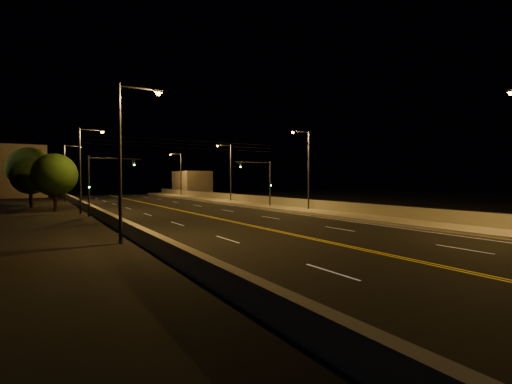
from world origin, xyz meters
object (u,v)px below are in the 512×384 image
traffic_signal_right (263,178)px  traffic_signal_left (100,178)px  streetlight_2 (229,169)px  streetlight_1 (307,165)px  streetlight_3 (180,172)px  streetlight_6 (67,169)px  tree_0 (55,175)px  streetlight_4 (125,151)px  tree_1 (31,176)px  tree_2 (30,169)px  streetlight_5 (83,164)px

traffic_signal_right → traffic_signal_left: same height
streetlight_2 → traffic_signal_right: size_ratio=1.53×
streetlight_1 → streetlight_2: bearing=90.0°
streetlight_3 → traffic_signal_left: (-20.29, -34.95, -1.45)m
streetlight_1 → streetlight_6: same height
streetlight_1 → tree_0: (-23.83, 14.77, -1.09)m
streetlight_1 → traffic_signal_left: 21.38m
streetlight_4 → tree_0: streetlight_4 is taller
streetlight_3 → streetlight_4: (-21.43, -52.14, 0.00)m
traffic_signal_left → tree_1: (-5.89, 16.30, 0.32)m
traffic_signal_right → tree_1: 29.54m
streetlight_4 → traffic_signal_left: 17.28m
streetlight_1 → tree_1: streetlight_1 is taller
streetlight_6 → streetlight_4: bearing=-90.0°
traffic_signal_right → tree_0: size_ratio=0.90×
tree_2 → streetlight_4: bearing=-83.1°
streetlight_1 → tree_2: 39.57m
streetlight_2 → streetlight_5: size_ratio=1.00×
streetlight_2 → tree_2: size_ratio=1.10×
streetlight_6 → tree_2: streetlight_6 is taller
traffic_signal_right → tree_1: bearing=146.5°
streetlight_3 → streetlight_6: 23.31m
streetlight_2 → tree_1: (-26.18, 3.96, -1.13)m
streetlight_2 → traffic_signal_left: bearing=-148.7°
streetlight_4 → streetlight_5: (0.00, 20.80, 0.00)m
streetlight_1 → tree_1: bearing=138.8°
streetlight_2 → traffic_signal_right: streetlight_2 is taller
streetlight_5 → tree_1: (-4.75, 12.68, -1.13)m
tree_0 → streetlight_4: bearing=-84.6°
streetlight_6 → tree_1: 10.67m
streetlight_4 → tree_1: bearing=98.1°
streetlight_4 → streetlight_5: same height
traffic_signal_right → tree_1: tree_1 is taller
streetlight_3 → tree_2: (-26.32, -12.01, -0.06)m
tree_0 → tree_1: 8.46m
streetlight_1 → traffic_signal_left: (-20.29, 6.60, -1.45)m
streetlight_4 → traffic_signal_left: (1.14, 17.18, -1.45)m
streetlight_5 → streetlight_6: size_ratio=1.00×
streetlight_6 → tree_2: 5.66m
streetlight_3 → tree_1: (-26.18, -18.65, -1.13)m
streetlight_3 → tree_1: 32.17m
traffic_signal_right → tree_2: bearing=137.2°
streetlight_1 → traffic_signal_right: streetlight_1 is taller
traffic_signal_left → tree_0: tree_0 is taller
streetlight_2 → streetlight_4: same height
streetlight_3 → streetlight_5: 37.97m
streetlight_2 → streetlight_6: (-21.43, 13.44, 0.00)m
traffic_signal_left → streetlight_4: bearing=-93.8°
streetlight_2 → tree_0: streetlight_2 is taller
streetlight_1 → streetlight_3: (0.00, 41.55, 0.00)m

